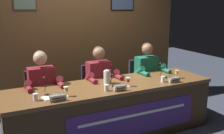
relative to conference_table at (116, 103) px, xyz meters
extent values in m
plane|color=#383D4C|center=(0.00, 0.11, -0.51)|extent=(12.00, 12.00, 0.00)
cube|color=brown|center=(0.00, 1.56, 0.79)|extent=(4.15, 0.12, 2.60)
cube|color=#4C3319|center=(-0.91, 1.50, 1.39)|extent=(0.38, 0.02, 0.30)
cube|color=slate|center=(-0.91, 1.49, 1.39)|extent=(0.34, 0.01, 0.26)
cube|color=black|center=(0.90, 1.50, 1.39)|extent=(0.50, 0.02, 0.33)
cube|color=slate|center=(0.90, 1.49, 1.39)|extent=(0.46, 0.01, 0.29)
cube|color=brown|center=(0.00, 0.11, 0.22)|extent=(2.95, 0.81, 0.05)
cube|color=#402A16|center=(0.00, -0.27, -0.16)|extent=(2.89, 0.04, 0.71)
cube|color=#402A16|center=(-1.43, 0.11, -0.16)|extent=(0.08, 0.73, 0.71)
cube|color=#402A16|center=(1.42, 0.11, -0.16)|extent=(0.08, 0.73, 0.71)
cube|color=#4C2D7A|center=(0.15, -0.30, -0.16)|extent=(1.90, 0.01, 0.43)
cube|color=white|center=(0.15, -0.30, -0.09)|extent=(1.62, 0.00, 0.04)
cylinder|color=black|center=(-0.89, 0.61, -0.50)|extent=(0.44, 0.44, 0.02)
cylinder|color=black|center=(-0.89, 0.61, -0.29)|extent=(0.05, 0.05, 0.41)
cube|color=#232328|center=(-0.89, 0.61, -0.07)|extent=(0.44, 0.44, 0.03)
cube|color=#232328|center=(-0.89, 0.81, 0.17)|extent=(0.40, 0.05, 0.44)
cylinder|color=black|center=(-0.99, 0.26, -0.28)|extent=(0.10, 0.10, 0.46)
cylinder|color=black|center=(-0.79, 0.26, -0.28)|extent=(0.10, 0.10, 0.46)
cylinder|color=black|center=(-0.99, 0.41, 0.00)|extent=(0.13, 0.34, 0.13)
cylinder|color=black|center=(-0.79, 0.41, 0.00)|extent=(0.13, 0.34, 0.13)
cube|color=maroon|center=(-0.89, 0.58, 0.24)|extent=(0.36, 0.20, 0.48)
sphere|color=tan|center=(-0.89, 0.56, 0.61)|extent=(0.19, 0.19, 0.19)
sphere|color=gray|center=(-0.89, 0.58, 0.63)|extent=(0.17, 0.17, 0.17)
cylinder|color=maroon|center=(-1.10, 0.48, 0.26)|extent=(0.09, 0.30, 0.25)
cylinder|color=maroon|center=(-0.68, 0.48, 0.26)|extent=(0.09, 0.30, 0.25)
cylinder|color=maroon|center=(-1.10, 0.32, 0.27)|extent=(0.07, 0.24, 0.07)
cylinder|color=maroon|center=(-0.68, 0.32, 0.27)|extent=(0.07, 0.24, 0.07)
cube|color=white|center=(-0.85, -0.22, 0.28)|extent=(0.20, 0.03, 0.08)
cube|color=white|center=(-0.85, -0.18, 0.28)|extent=(0.20, 0.03, 0.08)
cube|color=black|center=(-0.85, -0.22, 0.28)|extent=(0.14, 0.01, 0.01)
cylinder|color=white|center=(-0.72, -0.09, 0.25)|extent=(0.06, 0.06, 0.00)
cylinder|color=white|center=(-0.72, -0.09, 0.28)|extent=(0.01, 0.01, 0.05)
cone|color=white|center=(-0.72, -0.09, 0.34)|extent=(0.06, 0.06, 0.06)
cylinder|color=orange|center=(-0.72, -0.09, 0.33)|extent=(0.04, 0.04, 0.04)
cylinder|color=silver|center=(-1.08, -0.07, 0.29)|extent=(0.06, 0.06, 0.08)
cylinder|color=silver|center=(-1.08, -0.07, 0.27)|extent=(0.05, 0.05, 0.05)
cylinder|color=black|center=(-0.93, 0.02, 0.25)|extent=(0.06, 0.06, 0.02)
cylinder|color=black|center=(-0.93, 0.09, 0.35)|extent=(0.01, 0.13, 0.18)
sphere|color=#2D2D2D|center=(-0.93, 0.15, 0.44)|extent=(0.03, 0.03, 0.03)
cylinder|color=black|center=(0.00, 0.61, -0.50)|extent=(0.44, 0.44, 0.02)
cylinder|color=black|center=(0.00, 0.61, -0.29)|extent=(0.05, 0.05, 0.41)
cube|color=#232328|center=(0.00, 0.61, -0.07)|extent=(0.44, 0.44, 0.03)
cube|color=#232328|center=(0.00, 0.81, 0.17)|extent=(0.40, 0.05, 0.44)
cylinder|color=black|center=(-0.10, 0.26, -0.28)|extent=(0.10, 0.10, 0.46)
cylinder|color=black|center=(0.10, 0.26, -0.28)|extent=(0.10, 0.10, 0.46)
cylinder|color=black|center=(-0.10, 0.41, 0.00)|extent=(0.13, 0.34, 0.13)
cylinder|color=black|center=(0.10, 0.41, 0.00)|extent=(0.13, 0.34, 0.13)
cube|color=maroon|center=(0.00, 0.58, 0.24)|extent=(0.36, 0.20, 0.48)
sphere|color=#8E664C|center=(0.00, 0.56, 0.61)|extent=(0.19, 0.19, 0.19)
sphere|color=#593819|center=(0.00, 0.58, 0.63)|extent=(0.17, 0.17, 0.17)
cylinder|color=maroon|center=(-0.21, 0.48, 0.26)|extent=(0.09, 0.30, 0.25)
cylinder|color=maroon|center=(0.21, 0.48, 0.26)|extent=(0.09, 0.30, 0.25)
cylinder|color=maroon|center=(-0.21, 0.32, 0.27)|extent=(0.07, 0.24, 0.07)
cylinder|color=maroon|center=(0.21, 0.32, 0.27)|extent=(0.07, 0.24, 0.07)
cube|color=white|center=(-0.03, -0.21, 0.28)|extent=(0.17, 0.03, 0.08)
cube|color=white|center=(-0.03, -0.17, 0.28)|extent=(0.17, 0.03, 0.08)
cube|color=black|center=(-0.03, -0.21, 0.28)|extent=(0.12, 0.01, 0.01)
cylinder|color=white|center=(0.15, -0.07, 0.25)|extent=(0.06, 0.06, 0.00)
cylinder|color=white|center=(0.15, -0.07, 0.28)|extent=(0.01, 0.01, 0.05)
cone|color=white|center=(0.15, -0.07, 0.34)|extent=(0.06, 0.06, 0.06)
cylinder|color=#B21E2D|center=(0.15, -0.07, 0.33)|extent=(0.04, 0.04, 0.04)
cylinder|color=silver|center=(-0.20, -0.12, 0.29)|extent=(0.06, 0.06, 0.08)
cylinder|color=silver|center=(-0.20, -0.12, 0.27)|extent=(0.05, 0.05, 0.05)
cylinder|color=black|center=(-0.03, -0.01, 0.25)|extent=(0.06, 0.06, 0.02)
cylinder|color=black|center=(-0.03, 0.06, 0.35)|extent=(0.01, 0.13, 0.18)
sphere|color=#2D2D2D|center=(-0.03, 0.12, 0.44)|extent=(0.03, 0.03, 0.03)
cylinder|color=black|center=(0.88, 0.61, -0.50)|extent=(0.44, 0.44, 0.02)
cylinder|color=black|center=(0.88, 0.61, -0.29)|extent=(0.05, 0.05, 0.41)
cube|color=#232328|center=(0.88, 0.61, -0.07)|extent=(0.44, 0.44, 0.03)
cube|color=#232328|center=(0.88, 0.81, 0.17)|extent=(0.40, 0.05, 0.44)
cylinder|color=black|center=(0.78, 0.26, -0.28)|extent=(0.10, 0.10, 0.46)
cylinder|color=black|center=(0.98, 0.26, -0.28)|extent=(0.10, 0.10, 0.46)
cylinder|color=black|center=(0.78, 0.41, 0.00)|extent=(0.13, 0.34, 0.13)
cylinder|color=black|center=(0.98, 0.41, 0.00)|extent=(0.13, 0.34, 0.13)
cube|color=#196047|center=(0.88, 0.58, 0.24)|extent=(0.36, 0.20, 0.48)
sphere|color=#8E664C|center=(0.88, 0.56, 0.61)|extent=(0.19, 0.19, 0.19)
sphere|color=#593819|center=(0.88, 0.58, 0.63)|extent=(0.17, 0.17, 0.17)
cylinder|color=#196047|center=(0.67, 0.48, 0.26)|extent=(0.09, 0.30, 0.25)
cylinder|color=#196047|center=(1.09, 0.48, 0.26)|extent=(0.09, 0.30, 0.25)
cylinder|color=#196047|center=(0.67, 0.32, 0.27)|extent=(0.07, 0.24, 0.07)
cylinder|color=#196047|center=(1.09, 0.32, 0.27)|extent=(0.07, 0.24, 0.07)
cube|color=white|center=(0.85, -0.22, 0.28)|extent=(0.18, 0.03, 0.08)
cube|color=white|center=(0.85, -0.18, 0.28)|extent=(0.18, 0.03, 0.08)
cube|color=black|center=(0.85, -0.22, 0.28)|extent=(0.13, 0.01, 0.01)
cylinder|color=white|center=(1.02, -0.04, 0.25)|extent=(0.06, 0.06, 0.00)
cylinder|color=white|center=(1.02, -0.04, 0.28)|extent=(0.01, 0.01, 0.05)
cone|color=white|center=(1.02, -0.04, 0.34)|extent=(0.06, 0.06, 0.06)
cylinder|color=yellow|center=(1.02, -0.04, 0.33)|extent=(0.04, 0.04, 0.04)
cylinder|color=silver|center=(0.71, -0.11, 0.29)|extent=(0.06, 0.06, 0.08)
cylinder|color=silver|center=(0.71, -0.11, 0.27)|extent=(0.05, 0.05, 0.05)
cylinder|color=black|center=(0.87, 0.05, 0.25)|extent=(0.06, 0.06, 0.02)
cylinder|color=black|center=(0.87, 0.11, 0.35)|extent=(0.01, 0.13, 0.18)
sphere|color=#2D2D2D|center=(0.87, 0.18, 0.44)|extent=(0.03, 0.03, 0.03)
cylinder|color=silver|center=(-0.05, 0.18, 0.33)|extent=(0.10, 0.10, 0.18)
cylinder|color=silver|center=(-0.05, 0.18, 0.43)|extent=(0.08, 0.09, 0.01)
sphere|color=silver|center=(-0.05, 0.18, 0.44)|extent=(0.02, 0.02, 0.02)
torus|color=silver|center=(0.02, 0.18, 0.34)|extent=(0.07, 0.01, 0.07)
cube|color=white|center=(-0.90, -0.06, 0.25)|extent=(0.23, 0.18, 0.01)
camera|label=1|loc=(-1.53, -3.01, 1.32)|focal=41.45mm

